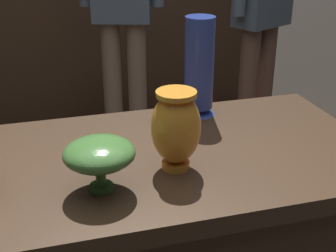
# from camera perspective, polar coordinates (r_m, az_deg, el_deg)

# --- Properties ---
(back_display_shelf) EXTENTS (2.60, 0.40, 0.99)m
(back_display_shelf) POSITION_cam_1_polar(r_m,az_deg,el_deg) (3.42, -10.50, 8.72)
(back_display_shelf) COLOR #422D1E
(back_display_shelf) RESTS_ON ground_plane
(vase_centerpiece) EXTENTS (0.12, 0.12, 0.21)m
(vase_centerpiece) POSITION_cam_1_polar(r_m,az_deg,el_deg) (1.15, 0.98, -0.20)
(vase_centerpiece) COLOR orange
(vase_centerpiece) RESTS_ON display_plinth
(vase_tall_behind) EXTENTS (0.17, 0.17, 0.13)m
(vase_tall_behind) POSITION_cam_1_polar(r_m,az_deg,el_deg) (1.08, -8.42, -3.48)
(vase_tall_behind) COLOR #477A38
(vase_tall_behind) RESTS_ON display_plinth
(vase_left_accent) EXTENTS (0.11, 0.11, 0.32)m
(vase_left_accent) POSITION_cam_1_polar(r_m,az_deg,el_deg) (1.48, 3.83, 7.06)
(vase_left_accent) COLOR #2D429E
(vase_left_accent) RESTS_ON display_plinth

